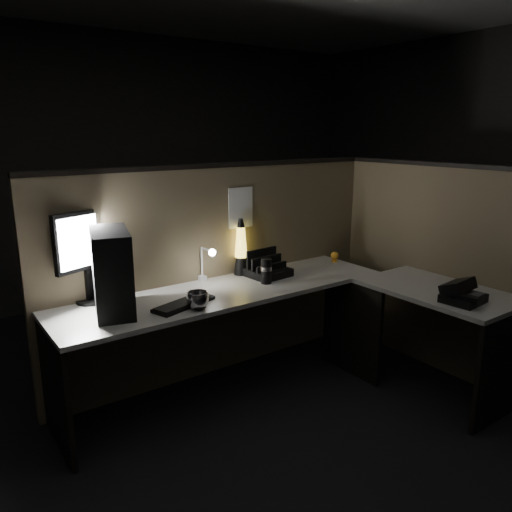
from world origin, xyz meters
TOP-DOWN VIEW (x-y plane):
  - floor at (0.00, 0.00)m, footprint 6.00×6.00m
  - room_shell at (0.00, 0.00)m, footprint 6.00×6.00m
  - partition_back at (0.00, 0.93)m, footprint 2.66×0.06m
  - partition_right at (1.33, 0.10)m, footprint 0.06×1.66m
  - desk at (0.18, 0.25)m, footprint 2.60×1.60m
  - pc_tower at (-0.90, 0.64)m, footprint 0.32×0.49m
  - monitor at (-0.96, 0.89)m, footprint 0.42×0.21m
  - keyboard at (-0.53, 0.49)m, footprint 0.43×0.25m
  - mouse at (-0.49, 0.37)m, footprint 0.11×0.10m
  - clip_lamp at (-0.18, 0.81)m, footprint 0.05×0.20m
  - organizer at (0.25, 0.70)m, footprint 0.30×0.27m
  - lava_lamp at (0.12, 0.85)m, footprint 0.11×0.11m
  - travel_mug at (0.14, 0.56)m, footprint 0.08×0.08m
  - steel_mug at (-0.49, 0.40)m, footprint 0.15×0.15m
  - figurine at (0.92, 0.70)m, footprint 0.06×0.06m
  - pinned_paper at (0.15, 0.90)m, footprint 0.20×0.00m
  - desk_phone at (0.88, -0.43)m, footprint 0.26×0.27m

SIDE VIEW (x-z plane):
  - floor at x=0.00m, z-range 0.00..0.00m
  - desk at x=0.18m, z-range 0.22..0.95m
  - keyboard at x=-0.53m, z-range 0.73..0.75m
  - mouse at x=-0.49m, z-range 0.73..0.77m
  - partition_back at x=0.00m, z-range 0.00..1.50m
  - partition_right at x=1.33m, z-range 0.00..1.50m
  - organizer at x=0.25m, z-range 0.67..0.88m
  - steel_mug at x=-0.49m, z-range 0.73..0.83m
  - figurine at x=0.92m, z-range 0.75..0.81m
  - desk_phone at x=0.88m, z-range 0.71..0.86m
  - travel_mug at x=0.14m, z-range 0.73..0.90m
  - clip_lamp at x=-0.18m, z-range 0.75..1.01m
  - lava_lamp at x=0.12m, z-range 0.70..1.10m
  - pc_tower at x=-0.90m, z-range 0.73..1.21m
  - monitor at x=-0.96m, z-range 0.79..1.35m
  - pinned_paper at x=0.15m, z-range 1.06..1.36m
  - room_shell at x=0.00m, z-range -1.38..4.62m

